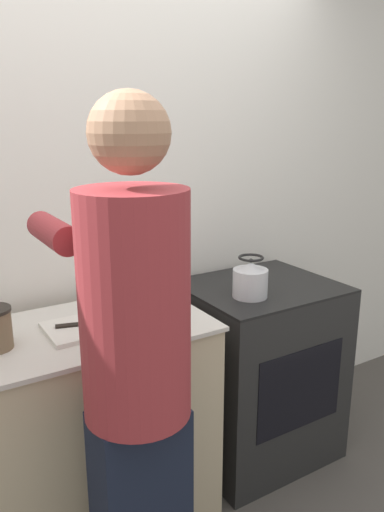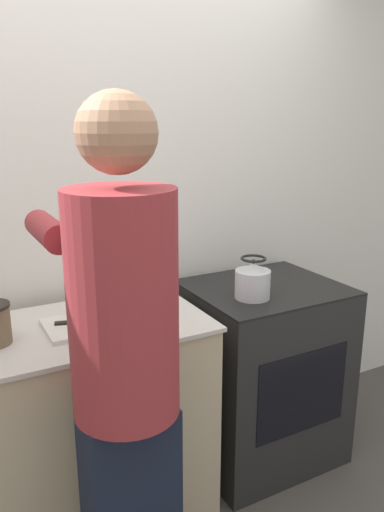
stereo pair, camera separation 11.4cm
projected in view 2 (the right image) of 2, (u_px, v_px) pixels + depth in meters
The scene contains 7 objects.
wall_back at pixel (102, 213), 2.36m from camera, with size 8.00×0.05×2.60m.
counter at pixel (49, 437), 2.06m from camera, with size 1.34×0.60×0.93m.
oven at pixel (262, 372), 2.58m from camera, with size 0.73×0.62×0.94m.
person at pixel (125, 366), 1.55m from camera, with size 0.38×0.61×1.81m.
cutting_board at pixel (91, 323), 2.00m from camera, with size 0.36×0.25×0.02m.
knife at pixel (84, 321), 1.99m from camera, with size 0.24×0.10×0.01m.
kettle at pixel (253, 281), 2.27m from camera, with size 0.16×0.16×0.19m.
Camera 2 is at (-0.73, -1.56, 1.73)m, focal length 35.00 mm.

